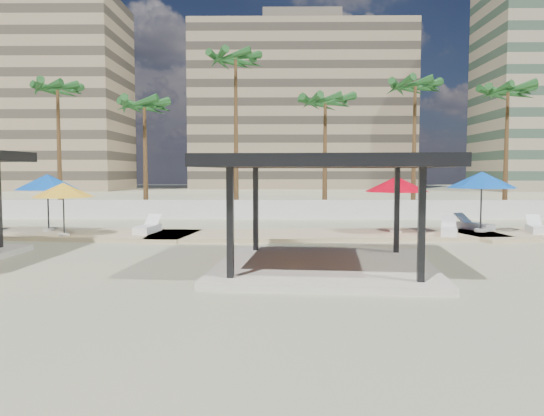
# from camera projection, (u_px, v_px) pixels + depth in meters

# --- Properties ---
(ground) EXTENTS (200.00, 200.00, 0.00)m
(ground) POSITION_uv_depth(u_px,v_px,m) (283.00, 263.00, 17.40)
(ground) COLOR #C7B983
(ground) RESTS_ON ground
(promenade) EXTENTS (44.45, 7.97, 0.24)m
(promenade) POSITION_uv_depth(u_px,v_px,m) (324.00, 234.00, 25.02)
(promenade) COLOR #C6B284
(promenade) RESTS_ON ground
(boundary_wall) EXTENTS (56.00, 0.30, 1.20)m
(boundary_wall) POSITION_uv_depth(u_px,v_px,m) (280.00, 210.00, 33.32)
(boundary_wall) COLOR silver
(boundary_wall) RESTS_ON ground
(building_west) EXTENTS (34.00, 16.00, 32.40)m
(building_west) POSITION_uv_depth(u_px,v_px,m) (16.00, 94.00, 84.57)
(building_west) COLOR #937F60
(building_west) RESTS_ON ground
(building_mid) EXTENTS (38.00, 16.00, 30.40)m
(building_mid) POSITION_uv_depth(u_px,v_px,m) (301.00, 108.00, 94.17)
(building_mid) COLOR #847259
(building_mid) RESTS_ON ground
(pavilion_central) EXTENTS (7.45, 7.45, 3.46)m
(pavilion_central) POSITION_uv_depth(u_px,v_px,m) (325.00, 203.00, 16.12)
(pavilion_central) COLOR beige
(pavilion_central) RESTS_ON ground
(umbrella_b) EXTENTS (3.32, 3.32, 2.34)m
(umbrella_b) POSITION_uv_depth(u_px,v_px,m) (63.00, 190.00, 23.12)
(umbrella_b) COLOR beige
(umbrella_b) RESTS_ON promenade
(umbrella_c) EXTENTS (3.73, 3.73, 2.60)m
(umbrella_c) POSITION_uv_depth(u_px,v_px,m) (397.00, 184.00, 24.16)
(umbrella_c) COLOR beige
(umbrella_c) RESTS_ON promenade
(umbrella_d) EXTENTS (3.82, 3.82, 2.82)m
(umbrella_d) POSITION_uv_depth(u_px,v_px,m) (482.00, 180.00, 24.70)
(umbrella_d) COLOR beige
(umbrella_d) RESTS_ON promenade
(umbrella_f) EXTENTS (3.20, 3.20, 2.70)m
(umbrella_f) POSITION_uv_depth(u_px,v_px,m) (47.00, 182.00, 24.92)
(umbrella_f) COLOR beige
(umbrella_f) RESTS_ON promenade
(lounger_a) EXTENTS (0.93, 2.16, 0.79)m
(lounger_a) POSITION_uv_depth(u_px,v_px,m) (148.00, 228.00, 24.52)
(lounger_a) COLOR white
(lounger_a) RESTS_ON promenade
(lounger_b) EXTENTS (1.23, 2.15, 0.78)m
(lounger_b) POSITION_uv_depth(u_px,v_px,m) (449.00, 230.00, 23.71)
(lounger_b) COLOR white
(lounger_b) RESTS_ON promenade
(lounger_c) EXTENTS (1.55, 2.06, 0.76)m
(lounger_c) POSITION_uv_depth(u_px,v_px,m) (474.00, 226.00, 25.80)
(lounger_c) COLOR white
(lounger_c) RESTS_ON promenade
(lounger_d) EXTENTS (1.13, 2.11, 0.76)m
(lounger_d) POSITION_uv_depth(u_px,v_px,m) (537.00, 228.00, 24.61)
(lounger_d) COLOR white
(lounger_d) RESTS_ON promenade
(palm_b) EXTENTS (3.00, 3.00, 9.42)m
(palm_b) POSITION_uv_depth(u_px,v_px,m) (57.00, 93.00, 35.62)
(palm_b) COLOR brown
(palm_b) RESTS_ON ground
(palm_c) EXTENTS (3.00, 3.00, 8.21)m
(palm_c) POSITION_uv_depth(u_px,v_px,m) (144.00, 109.00, 35.04)
(palm_c) COLOR brown
(palm_c) RESTS_ON ground
(palm_d) EXTENTS (3.00, 3.00, 11.40)m
(palm_d) POSITION_uv_depth(u_px,v_px,m) (236.00, 66.00, 35.58)
(palm_d) COLOR brown
(palm_d) RESTS_ON ground
(palm_e) EXTENTS (3.00, 3.00, 8.51)m
(palm_e) POSITION_uv_depth(u_px,v_px,m) (325.00, 105.00, 35.21)
(palm_e) COLOR brown
(palm_e) RESTS_ON ground
(palm_f) EXTENTS (3.00, 3.00, 9.52)m
(palm_f) POSITION_uv_depth(u_px,v_px,m) (415.00, 91.00, 35.28)
(palm_f) COLOR brown
(palm_f) RESTS_ON ground
(palm_g) EXTENTS (3.00, 3.00, 9.12)m
(palm_g) POSITION_uv_depth(u_px,v_px,m) (508.00, 96.00, 34.85)
(palm_g) COLOR brown
(palm_g) RESTS_ON ground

